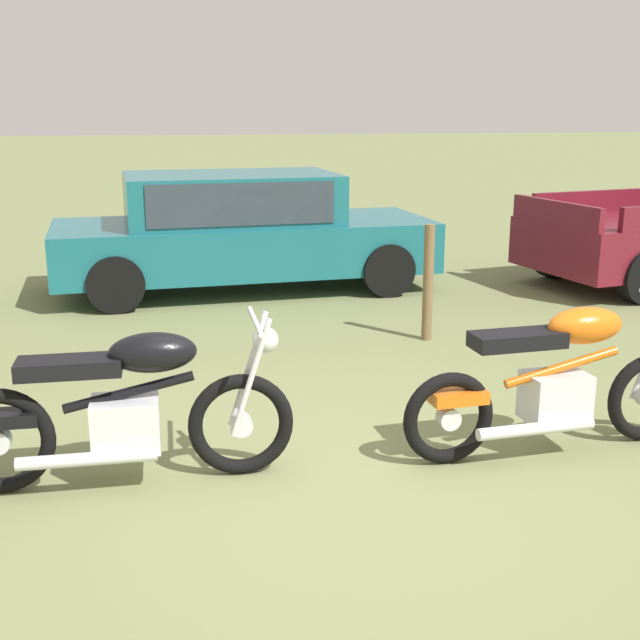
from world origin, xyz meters
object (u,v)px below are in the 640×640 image
motorcycle_orange (557,381)px  car_teal (239,225)px  fence_post_wooden (428,283)px  motorcycle_black (126,409)px

motorcycle_orange → car_teal: (-1.63, 5.35, 0.31)m
car_teal → fence_post_wooden: 3.07m
motorcycle_orange → car_teal: bearing=102.0°
fence_post_wooden → car_teal: bearing=121.7°
car_teal → motorcycle_orange: bearing=-77.6°
motorcycle_black → motorcycle_orange: (2.75, -0.00, 0.01)m
motorcycle_black → motorcycle_orange: bearing=-0.6°
car_teal → fence_post_wooden: (1.61, -2.61, -0.23)m
motorcycle_orange → fence_post_wooden: 2.74m
motorcycle_orange → motorcycle_black: bearing=175.0°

